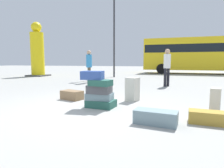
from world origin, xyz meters
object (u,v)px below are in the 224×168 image
object	(u,v)px
person_bearded_onlooker	(167,64)
yellow_dummy_statue	(37,52)
suitcase_cream_right_side	(215,101)
suitcase_brown_left_side	(72,95)
person_tourist_with_camera	(89,64)
lamp_post	(114,12)
suitcase_tower	(99,91)
suitcase_tan_behind_tower	(208,117)
parked_bus	(198,53)
suitcase_cream_upright_blue	(132,89)
suitcase_slate_foreground_near	(156,117)

from	to	relation	value
person_bearded_onlooker	yellow_dummy_statue	world-z (taller)	yellow_dummy_statue
suitcase_cream_right_side	suitcase_brown_left_side	bearing A→B (deg)	-174.53
suitcase_brown_left_side	person_tourist_with_camera	distance (m)	4.59
suitcase_cream_right_side	lamp_post	xyz separation A→B (m)	(-4.64, 8.87, 4.21)
person_bearded_onlooker	lamp_post	size ratio (longest dim) A/B	0.23
suitcase_cream_right_side	yellow_dummy_statue	xyz separation A→B (m)	(-10.40, 8.16, 1.49)
suitcase_tower	suitcase_tan_behind_tower	size ratio (longest dim) A/B	1.38
suitcase_tower	suitcase_brown_left_side	distance (m)	1.32
person_bearded_onlooker	person_tourist_with_camera	size ratio (longest dim) A/B	0.99
suitcase_brown_left_side	parked_bus	size ratio (longest dim) A/B	0.07
person_tourist_with_camera	lamp_post	size ratio (longest dim) A/B	0.24
suitcase_cream_upright_blue	suitcase_tan_behind_tower	bearing A→B (deg)	-25.43
person_bearded_onlooker	suitcase_brown_left_side	bearing A→B (deg)	0.62
person_tourist_with_camera	yellow_dummy_statue	bearing A→B (deg)	-155.21
suitcase_tan_behind_tower	suitcase_cream_right_side	size ratio (longest dim) A/B	1.13
suitcase_slate_foreground_near	suitcase_cream_upright_blue	xyz separation A→B (m)	(-0.76, 1.92, 0.20)
person_bearded_onlooker	parked_bus	bearing A→B (deg)	-159.47
parked_bus	suitcase_cream_right_side	bearing A→B (deg)	-93.88
person_tourist_with_camera	yellow_dummy_statue	xyz separation A→B (m)	(-5.50, 3.18, 0.78)
suitcase_tower	suitcase_cream_upright_blue	world-z (taller)	suitcase_tower
suitcase_slate_foreground_near	suitcase_tan_behind_tower	distance (m)	0.94
suitcase_tower	suitcase_tan_behind_tower	bearing A→B (deg)	-15.44
suitcase_slate_foreground_near	lamp_post	size ratio (longest dim) A/B	0.11
suitcase_brown_left_side	suitcase_tower	bearing A→B (deg)	-15.74
suitcase_cream_upright_blue	person_bearded_onlooker	bearing A→B (deg)	95.04
yellow_dummy_statue	lamp_post	size ratio (longest dim) A/B	0.57
suitcase_tower	yellow_dummy_statue	bearing A→B (deg)	133.76
suitcase_tower	person_bearded_onlooker	size ratio (longest dim) A/B	0.53
suitcase_cream_right_side	person_tourist_with_camera	distance (m)	7.02
person_tourist_with_camera	yellow_dummy_statue	size ratio (longest dim) A/B	0.42
lamp_post	suitcase_tower	bearing A→B (deg)	-76.79
suitcase_slate_foreground_near	yellow_dummy_statue	bearing A→B (deg)	143.37
suitcase_cream_upright_blue	suitcase_cream_right_side	bearing A→B (deg)	-7.17
suitcase_brown_left_side	person_bearded_onlooker	xyz separation A→B (m)	(2.62, 3.86, 0.85)
suitcase_brown_left_side	suitcase_cream_right_side	world-z (taller)	suitcase_cream_right_side
lamp_post	person_tourist_with_camera	bearing A→B (deg)	-93.91
suitcase_tower	lamp_post	distance (m)	10.03
suitcase_cream_upright_blue	yellow_dummy_statue	size ratio (longest dim) A/B	0.16
suitcase_slate_foreground_near	suitcase_brown_left_side	bearing A→B (deg)	154.90
suitcase_slate_foreground_near	suitcase_cream_right_side	distance (m)	1.52
yellow_dummy_statue	parked_bus	size ratio (longest dim) A/B	0.42
suitcase_tower	parked_bus	distance (m)	15.33
suitcase_cream_upright_blue	lamp_post	world-z (taller)	lamp_post
suitcase_slate_foreground_near	suitcase_cream_upright_blue	size ratio (longest dim) A/B	1.14
person_bearded_onlooker	suitcase_slate_foreground_near	bearing A→B (deg)	33.41
suitcase_cream_upright_blue	suitcase_brown_left_side	bearing A→B (deg)	-151.08
parked_bus	suitcase_slate_foreground_near	bearing A→B (deg)	-97.63
suitcase_slate_foreground_near	lamp_post	bearing A→B (deg)	117.52
person_tourist_with_camera	yellow_dummy_statue	distance (m)	6.40
suitcase_slate_foreground_near	parked_bus	world-z (taller)	parked_bus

